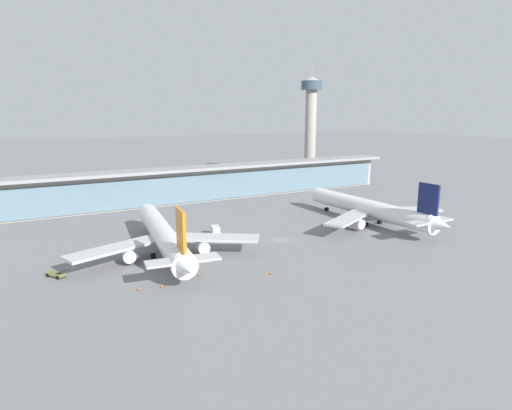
{
  "coord_description": "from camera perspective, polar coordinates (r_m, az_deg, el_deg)",
  "views": [
    {
      "loc": [
        -67.33,
        -104.07,
        37.38
      ],
      "look_at": [
        0.0,
        15.24,
        8.03
      ],
      "focal_mm": 30.04,
      "sensor_mm": 36.0,
      "label": 1
    }
  ],
  "objects": [
    {
      "name": "safety_cone_delta",
      "position": [
        102.79,
        -7.54,
        -9.15
      ],
      "size": [
        0.62,
        0.62,
        0.7
      ],
      "color": "orange",
      "rests_on": "ground"
    },
    {
      "name": "service_truck_mid_apron_white",
      "position": [
        132.94,
        -5.37,
        -3.53
      ],
      "size": [
        4.12,
        7.65,
        3.1
      ],
      "color": "silver",
      "rests_on": "ground"
    },
    {
      "name": "safety_cone_alpha",
      "position": [
        97.62,
        -12.39,
        -10.52
      ],
      "size": [
        0.62,
        0.62,
        0.7
      ],
      "color": "orange",
      "rests_on": "ground"
    },
    {
      "name": "safety_cone_bravo",
      "position": [
        103.03,
        2.01,
        -9.0
      ],
      "size": [
        0.62,
        0.62,
        0.7
      ],
      "color": "orange",
      "rests_on": "ground"
    },
    {
      "name": "ground_plane",
      "position": [
        129.46,
        3.33,
        -4.71
      ],
      "size": [
        1200.0,
        1200.0,
        0.0
      ],
      "primitive_type": "plane",
      "color": "slate"
    },
    {
      "name": "service_truck_under_wing_olive",
      "position": [
        111.04,
        -25.05,
        -8.32
      ],
      "size": [
        4.91,
        6.4,
        2.7
      ],
      "color": "olive",
      "rests_on": "ground"
    },
    {
      "name": "terminal_building",
      "position": [
        186.65,
        -7.92,
        2.88
      ],
      "size": [
        199.56,
        12.8,
        15.2
      ],
      "color": "#9E998E",
      "rests_on": "ground"
    },
    {
      "name": "airliner_centre_stand",
      "position": [
        151.72,
        14.95,
        -0.45
      ],
      "size": [
        50.44,
        65.37,
        17.46
      ],
      "color": "white",
      "rests_on": "ground"
    },
    {
      "name": "service_truck_near_nose_olive",
      "position": [
        168.46,
        17.75,
        -0.72
      ],
      "size": [
        6.17,
        8.6,
        2.95
      ],
      "color": "olive",
      "rests_on": "ground"
    },
    {
      "name": "control_tower",
      "position": [
        255.06,
        7.31,
        11.34
      ],
      "size": [
        12.0,
        12.0,
        62.96
      ],
      "color": "#9E998E",
      "rests_on": "ground"
    },
    {
      "name": "safety_cone_charlie",
      "position": [
        97.36,
        -15.34,
        -10.74
      ],
      "size": [
        0.62,
        0.62,
        0.7
      ],
      "color": "orange",
      "rests_on": "ground"
    },
    {
      "name": "airliner_left_stand",
      "position": [
        117.33,
        -12.23,
        -3.96
      ],
      "size": [
        50.01,
        65.52,
        17.46
      ],
      "color": "white",
      "rests_on": "ground"
    }
  ]
}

